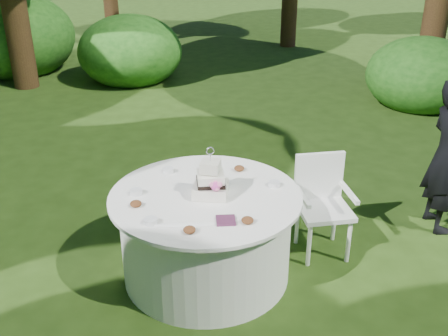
{
  "coord_description": "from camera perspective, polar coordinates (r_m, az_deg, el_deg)",
  "views": [
    {
      "loc": [
        -0.1,
        -3.72,
        2.76
      ],
      "look_at": [
        0.15,
        0.0,
        1.0
      ],
      "focal_mm": 42.0,
      "sensor_mm": 36.0,
      "label": 1
    }
  ],
  "objects": [
    {
      "name": "votives",
      "position": [
        4.24,
        -4.43,
        -2.47
      ],
      "size": [
        1.23,
        0.95,
        0.04
      ],
      "color": "silver",
      "rests_on": "table"
    },
    {
      "name": "table",
      "position": [
        4.41,
        -1.96,
        -7.26
      ],
      "size": [
        1.56,
        1.56,
        0.77
      ],
      "color": "white",
      "rests_on": "ground"
    },
    {
      "name": "cake",
      "position": [
        4.15,
        -1.45,
        -1.56
      ],
      "size": [
        0.31,
        0.31,
        0.41
      ],
      "color": "white",
      "rests_on": "table"
    },
    {
      "name": "guest",
      "position": [
        5.36,
        23.13,
        1.2
      ],
      "size": [
        0.37,
        0.56,
        1.51
      ],
      "primitive_type": "imported",
      "rotation": [
        0.0,
        0.0,
        1.59
      ],
      "color": "black",
      "rests_on": "ground"
    },
    {
      "name": "napkins",
      "position": [
        3.84,
        0.19,
        -5.72
      ],
      "size": [
        0.14,
        0.14,
        0.02
      ],
      "primitive_type": "cube",
      "color": "#4C203C",
      "rests_on": "table"
    },
    {
      "name": "petal_cups",
      "position": [
        4.03,
        -2.2,
        -3.88
      ],
      "size": [
        0.94,
        1.07,
        0.05
      ],
      "color": "#562D16",
      "rests_on": "table"
    },
    {
      "name": "chair",
      "position": [
        4.77,
        10.6,
        -3.19
      ],
      "size": [
        0.5,
        0.49,
        0.9
      ],
      "color": "silver",
      "rests_on": "ground"
    },
    {
      "name": "feather_plume",
      "position": [
        3.81,
        -4.08,
        -6.15
      ],
      "size": [
        0.48,
        0.07,
        0.01
      ],
      "primitive_type": "ellipsoid",
      "color": "white",
      "rests_on": "table"
    },
    {
      "name": "ground",
      "position": [
        4.63,
        -1.89,
        -11.32
      ],
      "size": [
        80.0,
        80.0,
        0.0
      ],
      "primitive_type": "plane",
      "color": "#20380F",
      "rests_on": "ground"
    }
  ]
}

